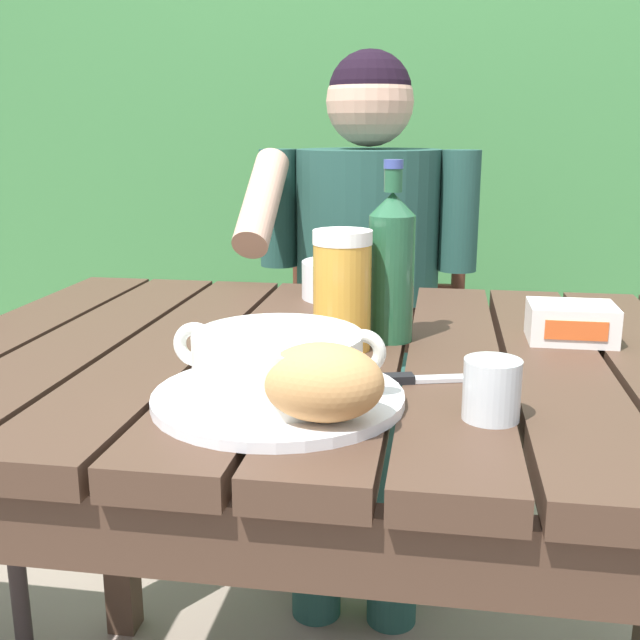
{
  "coord_description": "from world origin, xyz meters",
  "views": [
    {
      "loc": [
        0.11,
        -1.01,
        1.07
      ],
      "look_at": [
        -0.03,
        -0.13,
        0.85
      ],
      "focal_mm": 42.89,
      "sensor_mm": 36.0,
      "label": 1
    }
  ],
  "objects_px": {
    "person_eating": "(364,288)",
    "beer_bottle": "(391,265)",
    "serving_plate": "(278,397)",
    "table_knife": "(411,379)",
    "chair_near_diner": "(372,362)",
    "butter_tub": "(571,323)",
    "soup_bowl": "(278,362)",
    "beer_glass": "(342,290)",
    "diner_bowl": "(346,280)",
    "water_glass_small": "(492,389)",
    "bread_roll": "(323,382)"
  },
  "relations": [
    {
      "from": "soup_bowl",
      "to": "beer_bottle",
      "type": "relative_size",
      "value": 0.93
    },
    {
      "from": "butter_tub",
      "to": "beer_glass",
      "type": "bearing_deg",
      "value": -163.99
    },
    {
      "from": "soup_bowl",
      "to": "diner_bowl",
      "type": "xyz_separation_m",
      "value": [
        0.01,
        0.54,
        -0.01
      ]
    },
    {
      "from": "person_eating",
      "to": "beer_glass",
      "type": "xyz_separation_m",
      "value": [
        0.04,
        -0.67,
        0.14
      ]
    },
    {
      "from": "person_eating",
      "to": "serving_plate",
      "type": "height_order",
      "value": "person_eating"
    },
    {
      "from": "chair_near_diner",
      "to": "water_glass_small",
      "type": "distance_m",
      "value": 1.17
    },
    {
      "from": "chair_near_diner",
      "to": "beer_bottle",
      "type": "relative_size",
      "value": 3.98
    },
    {
      "from": "serving_plate",
      "to": "chair_near_diner",
      "type": "bearing_deg",
      "value": 89.72
    },
    {
      "from": "chair_near_diner",
      "to": "beer_glass",
      "type": "relative_size",
      "value": 6.17
    },
    {
      "from": "water_glass_small",
      "to": "table_knife",
      "type": "height_order",
      "value": "water_glass_small"
    },
    {
      "from": "beer_glass",
      "to": "diner_bowl",
      "type": "height_order",
      "value": "beer_glass"
    },
    {
      "from": "table_knife",
      "to": "bread_roll",
      "type": "bearing_deg",
      "value": -115.97
    },
    {
      "from": "serving_plate",
      "to": "beer_bottle",
      "type": "distance_m",
      "value": 0.31
    },
    {
      "from": "person_eating",
      "to": "diner_bowl",
      "type": "bearing_deg",
      "value": -89.53
    },
    {
      "from": "serving_plate",
      "to": "beer_glass",
      "type": "distance_m",
      "value": 0.24
    },
    {
      "from": "serving_plate",
      "to": "beer_glass",
      "type": "xyz_separation_m",
      "value": [
        0.04,
        0.22,
        0.08
      ]
    },
    {
      "from": "bread_roll",
      "to": "diner_bowl",
      "type": "height_order",
      "value": "bread_roll"
    },
    {
      "from": "chair_near_diner",
      "to": "water_glass_small",
      "type": "xyz_separation_m",
      "value": [
        0.22,
        -1.1,
        0.32
      ]
    },
    {
      "from": "beer_glass",
      "to": "soup_bowl",
      "type": "bearing_deg",
      "value": -100.42
    },
    {
      "from": "soup_bowl",
      "to": "chair_near_diner",
      "type": "bearing_deg",
      "value": 89.72
    },
    {
      "from": "bread_roll",
      "to": "beer_bottle",
      "type": "height_order",
      "value": "beer_bottle"
    },
    {
      "from": "table_knife",
      "to": "diner_bowl",
      "type": "distance_m",
      "value": 0.47
    },
    {
      "from": "serving_plate",
      "to": "butter_tub",
      "type": "xyz_separation_m",
      "value": [
        0.36,
        0.31,
        0.02
      ]
    },
    {
      "from": "diner_bowl",
      "to": "table_knife",
      "type": "bearing_deg",
      "value": -73.26
    },
    {
      "from": "person_eating",
      "to": "table_knife",
      "type": "xyz_separation_m",
      "value": [
        0.14,
        -0.8,
        0.06
      ]
    },
    {
      "from": "chair_near_diner",
      "to": "beer_glass",
      "type": "distance_m",
      "value": 0.94
    },
    {
      "from": "beer_glass",
      "to": "butter_tub",
      "type": "xyz_separation_m",
      "value": [
        0.31,
        0.09,
        -0.05
      ]
    },
    {
      "from": "serving_plate",
      "to": "soup_bowl",
      "type": "bearing_deg",
      "value": -90.0
    },
    {
      "from": "chair_near_diner",
      "to": "butter_tub",
      "type": "relative_size",
      "value": 8.44
    },
    {
      "from": "soup_bowl",
      "to": "water_glass_small",
      "type": "xyz_separation_m",
      "value": [
        0.23,
        -0.01,
        -0.02
      ]
    },
    {
      "from": "person_eating",
      "to": "beer_glass",
      "type": "relative_size",
      "value": 7.62
    },
    {
      "from": "chair_near_diner",
      "to": "serving_plate",
      "type": "height_order",
      "value": "chair_near_diner"
    },
    {
      "from": "person_eating",
      "to": "serving_plate",
      "type": "xyz_separation_m",
      "value": [
        -0.0,
        -0.89,
        0.06
      ]
    },
    {
      "from": "beer_glass",
      "to": "chair_near_diner",
      "type": "bearing_deg",
      "value": 92.35
    },
    {
      "from": "butter_tub",
      "to": "serving_plate",
      "type": "bearing_deg",
      "value": -138.71
    },
    {
      "from": "serving_plate",
      "to": "table_knife",
      "type": "xyz_separation_m",
      "value": [
        0.14,
        0.09,
        -0.0
      ]
    },
    {
      "from": "person_eating",
      "to": "diner_bowl",
      "type": "xyz_separation_m",
      "value": [
        0.0,
        -0.35,
        0.09
      ]
    },
    {
      "from": "bread_roll",
      "to": "water_glass_small",
      "type": "distance_m",
      "value": 0.18
    },
    {
      "from": "water_glass_small",
      "to": "diner_bowl",
      "type": "relative_size",
      "value": 0.41
    },
    {
      "from": "person_eating",
      "to": "beer_bottle",
      "type": "bearing_deg",
      "value": -80.78
    },
    {
      "from": "soup_bowl",
      "to": "table_knife",
      "type": "bearing_deg",
      "value": 33.36
    },
    {
      "from": "serving_plate",
      "to": "butter_tub",
      "type": "relative_size",
      "value": 2.33
    },
    {
      "from": "chair_near_diner",
      "to": "person_eating",
      "type": "distance_m",
      "value": 0.3
    },
    {
      "from": "chair_near_diner",
      "to": "table_knife",
      "type": "bearing_deg",
      "value": -82.23
    },
    {
      "from": "chair_near_diner",
      "to": "beer_glass",
      "type": "xyz_separation_m",
      "value": [
        0.04,
        -0.87,
        0.37
      ]
    },
    {
      "from": "person_eating",
      "to": "chair_near_diner",
      "type": "bearing_deg",
      "value": 89.17
    },
    {
      "from": "soup_bowl",
      "to": "serving_plate",
      "type": "bearing_deg",
      "value": 90.0
    },
    {
      "from": "person_eating",
      "to": "beer_bottle",
      "type": "height_order",
      "value": "person_eating"
    },
    {
      "from": "soup_bowl",
      "to": "beer_glass",
      "type": "bearing_deg",
      "value": 79.58
    },
    {
      "from": "table_knife",
      "to": "soup_bowl",
      "type": "bearing_deg",
      "value": -146.64
    }
  ]
}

